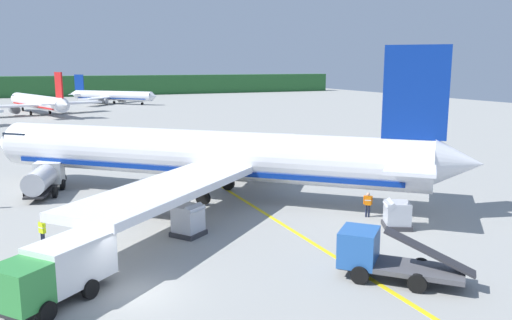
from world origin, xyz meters
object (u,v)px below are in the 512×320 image
object	(u,v)px
service_truck_pushback	(57,270)
service_truck_baggage	(379,255)
crew_supervisor	(180,208)
airliner_foreground	(205,155)
airliner_far_taxiway	(39,102)
cargo_container_mid	(188,221)
service_truck_catering	(43,178)
cargo_container_near	(397,215)
crew_loader_right	(368,203)
crew_loader_left	(42,230)
airliner_distant	(112,96)

from	to	relation	value
service_truck_pushback	service_truck_baggage	bearing A→B (deg)	-13.78
crew_supervisor	airliner_foreground	bearing A→B (deg)	57.07
airliner_far_taxiway	service_truck_pushback	xyz separation A→B (m)	(-1.45, -97.22, -1.10)
airliner_far_taxiway	cargo_container_mid	world-z (taller)	airliner_far_taxiway
service_truck_catering	cargo_container_near	distance (m)	28.08
service_truck_pushback	crew_loader_right	bearing A→B (deg)	14.55
airliner_foreground	service_truck_pushback	bearing A→B (deg)	-127.95
cargo_container_mid	crew_supervisor	world-z (taller)	cargo_container_mid
airliner_foreground	cargo_container_near	bearing A→B (deg)	-55.61
crew_loader_left	airliner_foreground	bearing A→B (deg)	30.91
airliner_foreground	crew_supervisor	bearing A→B (deg)	-122.93
crew_loader_right	service_truck_baggage	bearing A→B (deg)	-122.69
cargo_container_near	crew_supervisor	distance (m)	14.51
airliner_foreground	service_truck_catering	xyz separation A→B (m)	(-12.04, 5.79, -1.99)
crew_loader_right	crew_loader_left	bearing A→B (deg)	172.83
airliner_distant	service_truck_pushback	distance (m)	123.11
airliner_foreground	service_truck_pushback	world-z (taller)	airliner_foreground
cargo_container_mid	crew_supervisor	xyz separation A→B (m)	(0.30, 3.16, -0.01)
crew_loader_right	airliner_distant	bearing A→B (deg)	90.18
airliner_foreground	airliner_distant	world-z (taller)	airliner_foreground
airliner_far_taxiway	service_truck_baggage	bearing A→B (deg)	-82.41
cargo_container_mid	airliner_foreground	bearing A→B (deg)	65.59
airliner_distant	cargo_container_near	world-z (taller)	airliner_distant
airliner_distant	crew_supervisor	xyz separation A→B (m)	(-12.01, -111.74, -1.28)
service_truck_pushback	crew_loader_left	distance (m)	8.05
cargo_container_mid	service_truck_baggage	bearing A→B (deg)	-55.92
airliner_foreground	cargo_container_mid	distance (m)	10.18
crew_loader_left	crew_supervisor	size ratio (longest dim) A/B	1.03
airliner_distant	crew_loader_left	xyz separation A→B (m)	(-20.75, -113.39, -1.25)
airliner_distant	crew_loader_right	distance (m)	116.05
cargo_container_near	crew_loader_left	world-z (taller)	cargo_container_near
service_truck_pushback	crew_supervisor	bearing A→B (deg)	49.31
airliner_far_taxiway	airliner_distant	size ratio (longest dim) A/B	1.45
service_truck_baggage	cargo_container_mid	size ratio (longest dim) A/B	2.38
cargo_container_near	cargo_container_mid	distance (m)	13.54
airliner_far_taxiway	cargo_container_mid	bearing A→B (deg)	-85.86
service_truck_catering	crew_loader_left	distance (m)	13.29
crew_loader_left	crew_supervisor	bearing A→B (deg)	10.69
airliner_foreground	cargo_container_mid	xyz separation A→B (m)	(-4.09, -9.00, -2.42)
crew_loader_left	crew_loader_right	world-z (taller)	crew_loader_right
airliner_far_taxiway	cargo_container_near	bearing A→B (deg)	-78.35
service_truck_pushback	crew_loader_right	xyz separation A→B (m)	(20.69, 5.37, -0.45)
service_truck_catering	airliner_foreground	bearing A→B (deg)	-25.66
service_truck_catering	airliner_distant	bearing A→B (deg)	78.55
service_truck_baggage	service_truck_catering	world-z (taller)	service_truck_baggage
airliner_foreground	crew_supervisor	distance (m)	7.38
airliner_distant	cargo_container_near	size ratio (longest dim) A/B	9.24
airliner_distant	service_truck_catering	world-z (taller)	airliner_distant
airliner_distant	crew_loader_left	world-z (taller)	airliner_distant
service_truck_baggage	service_truck_catering	xyz separation A→B (m)	(-14.84, 24.96, 0.22)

